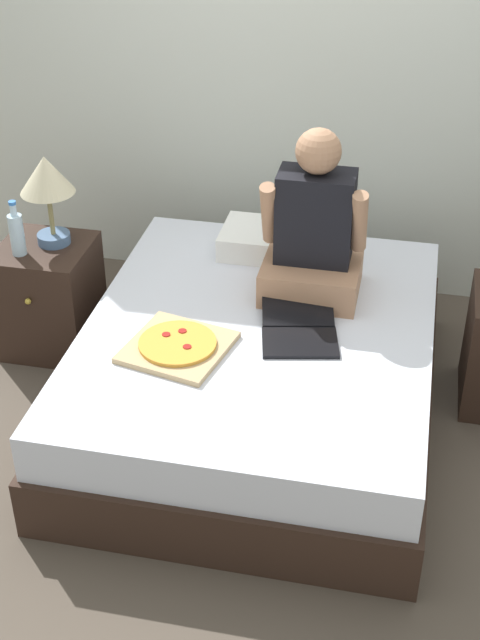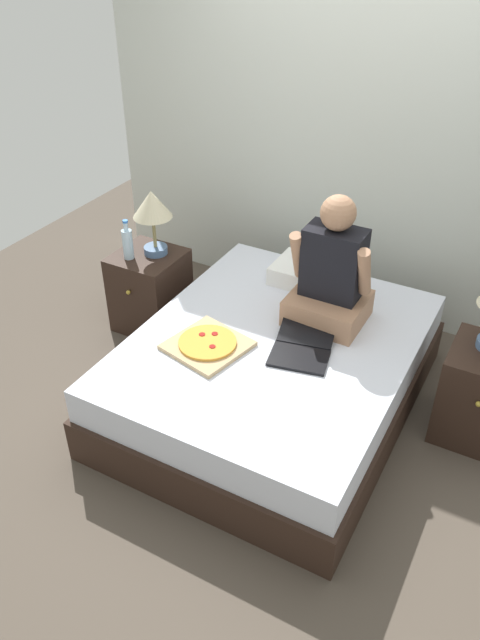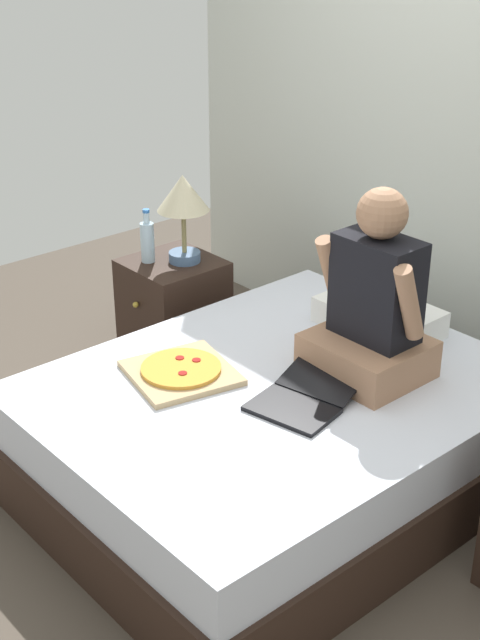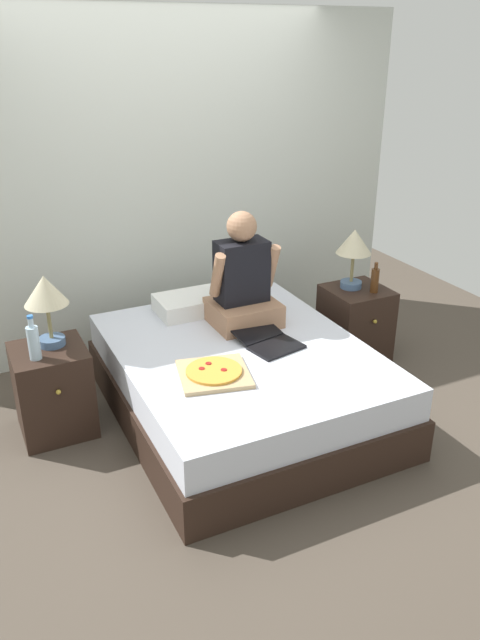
{
  "view_description": "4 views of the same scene",
  "coord_description": "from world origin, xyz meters",
  "px_view_note": "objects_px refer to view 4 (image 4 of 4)",
  "views": [
    {
      "loc": [
        0.59,
        -3.19,
        2.62
      ],
      "look_at": [
        -0.03,
        -0.24,
        0.66
      ],
      "focal_mm": 50.0,
      "sensor_mm": 36.0,
      "label": 1
    },
    {
      "loc": [
        1.21,
        -2.61,
        2.61
      ],
      "look_at": [
        -0.12,
        -0.19,
        0.69
      ],
      "focal_mm": 35.0,
      "sensor_mm": 36.0,
      "label": 2
    },
    {
      "loc": [
        2.24,
        -2.14,
        2.27
      ],
      "look_at": [
        -0.03,
        -0.17,
        0.8
      ],
      "focal_mm": 50.0,
      "sensor_mm": 36.0,
      "label": 3
    },
    {
      "loc": [
        -1.54,
        -3.17,
        2.29
      ],
      "look_at": [
        0.01,
        0.04,
        0.66
      ],
      "focal_mm": 35.0,
      "sensor_mm": 36.0,
      "label": 4
    }
  ],
  "objects_px": {
    "nightstand_left": "(53,390)",
    "lamp_on_left_nightstand": "(46,295)",
    "lamp_on_right_nightstand": "(354,246)",
    "beer_bottle": "(375,280)",
    "laptop": "(270,342)",
    "person_seated": "(243,284)",
    "nightstand_right": "(355,324)",
    "pizza_box": "(214,373)",
    "bed": "(241,381)",
    "water_bottle": "(34,342)"
  },
  "relations": [
    {
      "from": "nightstand_left",
      "to": "lamp_on_left_nightstand",
      "type": "height_order",
      "value": "lamp_on_left_nightstand"
    },
    {
      "from": "lamp_on_right_nightstand",
      "to": "beer_bottle",
      "type": "xyz_separation_m",
      "value": [
        0.1,
        -0.15,
        -0.23
      ]
    },
    {
      "from": "laptop",
      "to": "person_seated",
      "type": "bearing_deg",
      "value": 90.5
    },
    {
      "from": "nightstand_right",
      "to": "lamp_on_right_nightstand",
      "type": "bearing_deg",
      "value": 120.93
    },
    {
      "from": "nightstand_right",
      "to": "pizza_box",
      "type": "distance_m",
      "value": 1.56
    },
    {
      "from": "laptop",
      "to": "bed",
      "type": "bearing_deg",
      "value": 168.53
    },
    {
      "from": "lamp_on_left_nightstand",
      "to": "lamp_on_right_nightstand",
      "type": "distance_m",
      "value": 2.2
    },
    {
      "from": "water_bottle",
      "to": "nightstand_right",
      "type": "relative_size",
      "value": 0.49
    },
    {
      "from": "water_bottle",
      "to": "beer_bottle",
      "type": "relative_size",
      "value": 1.2
    },
    {
      "from": "bed",
      "to": "beer_bottle",
      "type": "distance_m",
      "value": 1.3
    },
    {
      "from": "beer_bottle",
      "to": "laptop",
      "type": "relative_size",
      "value": 0.49
    },
    {
      "from": "bed",
      "to": "lamp_on_left_nightstand",
      "type": "relative_size",
      "value": 4.26
    },
    {
      "from": "nightstand_right",
      "to": "beer_bottle",
      "type": "bearing_deg",
      "value": -54.99
    },
    {
      "from": "bed",
      "to": "beer_bottle",
      "type": "height_order",
      "value": "beer_bottle"
    },
    {
      "from": "water_bottle",
      "to": "pizza_box",
      "type": "relative_size",
      "value": 0.58
    },
    {
      "from": "laptop",
      "to": "beer_bottle",
      "type": "bearing_deg",
      "value": 15.18
    },
    {
      "from": "water_bottle",
      "to": "pizza_box",
      "type": "height_order",
      "value": "water_bottle"
    },
    {
      "from": "water_bottle",
      "to": "person_seated",
      "type": "xyz_separation_m",
      "value": [
        1.4,
        0.1,
        0.09
      ]
    },
    {
      "from": "bed",
      "to": "beer_bottle",
      "type": "relative_size",
      "value": 8.34
    },
    {
      "from": "lamp_on_left_nightstand",
      "to": "person_seated",
      "type": "distance_m",
      "value": 1.28
    },
    {
      "from": "water_bottle",
      "to": "lamp_on_right_nightstand",
      "type": "distance_m",
      "value": 2.33
    },
    {
      "from": "lamp_on_left_nightstand",
      "to": "nightstand_right",
      "type": "xyz_separation_m",
      "value": [
        2.23,
        -0.05,
        -0.61
      ]
    },
    {
      "from": "pizza_box",
      "to": "nightstand_right",
      "type": "bearing_deg",
      "value": 22.36
    },
    {
      "from": "nightstand_left",
      "to": "person_seated",
      "type": "xyz_separation_m",
      "value": [
        1.32,
        0.01,
        0.49
      ]
    },
    {
      "from": "bed",
      "to": "pizza_box",
      "type": "bearing_deg",
      "value": -140.05
    },
    {
      "from": "nightstand_left",
      "to": "person_seated",
      "type": "bearing_deg",
      "value": 0.46
    },
    {
      "from": "nightstand_left",
      "to": "beer_bottle",
      "type": "bearing_deg",
      "value": -2.45
    },
    {
      "from": "lamp_on_left_nightstand",
      "to": "water_bottle",
      "type": "height_order",
      "value": "lamp_on_left_nightstand"
    },
    {
      "from": "bed",
      "to": "nightstand_right",
      "type": "bearing_deg",
      "value": 16.67
    },
    {
      "from": "nightstand_left",
      "to": "lamp_on_right_nightstand",
      "type": "distance_m",
      "value": 2.32
    },
    {
      "from": "water_bottle",
      "to": "nightstand_right",
      "type": "xyz_separation_m",
      "value": [
        2.35,
        0.09,
        -0.4
      ]
    },
    {
      "from": "nightstand_left",
      "to": "beer_bottle",
      "type": "relative_size",
      "value": 2.47
    },
    {
      "from": "person_seated",
      "to": "nightstand_left",
      "type": "bearing_deg",
      "value": -179.54
    },
    {
      "from": "nightstand_left",
      "to": "bed",
      "type": "bearing_deg",
      "value": -16.67
    },
    {
      "from": "nightstand_left",
      "to": "person_seated",
      "type": "relative_size",
      "value": 0.73
    },
    {
      "from": "laptop",
      "to": "nightstand_right",
      "type": "bearing_deg",
      "value": 21.63
    },
    {
      "from": "bed",
      "to": "lamp_on_right_nightstand",
      "type": "xyz_separation_m",
      "value": [
        1.1,
        0.39,
        0.66
      ]
    },
    {
      "from": "water_bottle",
      "to": "person_seated",
      "type": "relative_size",
      "value": 0.35
    },
    {
      "from": "lamp_on_left_nightstand",
      "to": "water_bottle",
      "type": "distance_m",
      "value": 0.28
    },
    {
      "from": "bed",
      "to": "pizza_box",
      "type": "distance_m",
      "value": 0.47
    },
    {
      "from": "laptop",
      "to": "pizza_box",
      "type": "height_order",
      "value": "laptop"
    },
    {
      "from": "lamp_on_left_nightstand",
      "to": "laptop",
      "type": "height_order",
      "value": "lamp_on_left_nightstand"
    },
    {
      "from": "nightstand_left",
      "to": "water_bottle",
      "type": "distance_m",
      "value": 0.41
    },
    {
      "from": "bed",
      "to": "laptop",
      "type": "bearing_deg",
      "value": -11.47
    },
    {
      "from": "beer_bottle",
      "to": "laptop",
      "type": "distance_m",
      "value": 1.07
    },
    {
      "from": "person_seated",
      "to": "bed",
      "type": "bearing_deg",
      "value": -117.26
    },
    {
      "from": "bed",
      "to": "nightstand_left",
      "type": "distance_m",
      "value": 1.19
    },
    {
      "from": "beer_bottle",
      "to": "laptop",
      "type": "xyz_separation_m",
      "value": [
        -1.02,
        -0.28,
        -0.16
      ]
    },
    {
      "from": "nightstand_left",
      "to": "lamp_on_left_nightstand",
      "type": "bearing_deg",
      "value": 51.37
    },
    {
      "from": "pizza_box",
      "to": "lamp_on_left_nightstand",
      "type": "bearing_deg",
      "value": 141.23
    }
  ]
}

